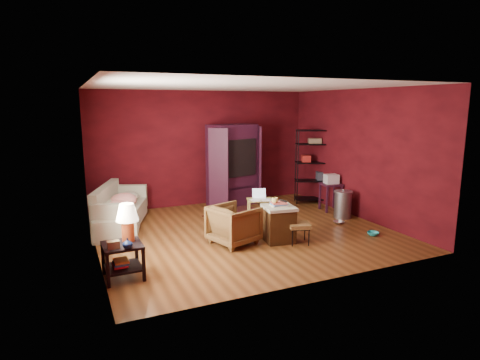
% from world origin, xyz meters
% --- Properties ---
extents(room, '(5.54, 5.04, 2.84)m').
position_xyz_m(room, '(-0.04, -0.01, 1.40)').
color(room, brown).
rests_on(room, ground).
extents(sofa, '(1.06, 2.13, 0.80)m').
position_xyz_m(sofa, '(-2.19, 1.24, 0.40)').
color(sofa, '#A6A891').
rests_on(sofa, ground).
extents(armchair, '(0.90, 0.93, 0.77)m').
position_xyz_m(armchair, '(-0.45, -0.54, 0.39)').
color(armchair, black).
rests_on(armchair, ground).
extents(pet_bowl_steel, '(0.21, 0.08, 0.21)m').
position_xyz_m(pet_bowl_steel, '(2.04, -0.32, 0.10)').
color(pet_bowl_steel, silver).
rests_on(pet_bowl_steel, ground).
extents(pet_bowl_turquoise, '(0.22, 0.09, 0.22)m').
position_xyz_m(pet_bowl_turquoise, '(2.16, -1.22, 0.11)').
color(pet_bowl_turquoise, teal).
rests_on(pet_bowl_turquoise, ground).
extents(vase, '(0.16, 0.16, 0.14)m').
position_xyz_m(vase, '(-2.43, -1.47, 0.58)').
color(vase, '#0B1738').
rests_on(vase, side_table).
extents(mug, '(0.12, 0.10, 0.12)m').
position_xyz_m(mug, '(0.25, -0.78, 0.79)').
color(mug, '#EFE275').
rests_on(mug, hamper).
extents(side_table, '(0.56, 0.56, 1.07)m').
position_xyz_m(side_table, '(-2.43, -1.20, 0.64)').
color(side_table, black).
rests_on(side_table, ground).
extents(sofa_cushions, '(1.33, 2.02, 0.79)m').
position_xyz_m(sofa_cushions, '(-2.21, 1.29, 0.39)').
color(sofa_cushions, '#A6A891').
rests_on(sofa_cushions, sofa).
extents(hamper, '(0.61, 0.61, 0.76)m').
position_xyz_m(hamper, '(0.34, -0.77, 0.34)').
color(hamper, '#40230E').
rests_on(hamper, ground).
extents(footstool, '(0.47, 0.47, 0.38)m').
position_xyz_m(footstool, '(0.62, -1.02, 0.33)').
color(footstool, black).
rests_on(footstool, ground).
extents(rug_round, '(1.88, 1.88, 0.01)m').
position_xyz_m(rug_round, '(0.17, 0.30, 0.01)').
color(rug_round, beige).
rests_on(rug_round, ground).
extents(rug_oriental, '(1.60, 1.38, 0.01)m').
position_xyz_m(rug_oriental, '(0.36, 1.21, 0.02)').
color(rug_oriental, '#431212').
rests_on(rug_oriental, ground).
extents(laptop_desk, '(0.64, 0.55, 0.67)m').
position_xyz_m(laptop_desk, '(0.63, 0.58, 0.42)').
color(laptop_desk, tan).
rests_on(laptop_desk, ground).
extents(tv_armoire, '(1.52, 1.08, 1.99)m').
position_xyz_m(tv_armoire, '(0.64, 2.06, 1.04)').
color(tv_armoire, '#350F22').
rests_on(tv_armoire, ground).
extents(wire_shelving, '(0.99, 0.72, 1.85)m').
position_xyz_m(wire_shelving, '(2.61, 1.47, 1.02)').
color(wire_shelving, black).
rests_on(wire_shelving, ground).
extents(small_stand, '(0.49, 0.49, 0.86)m').
position_xyz_m(small_stand, '(2.53, 0.64, 0.64)').
color(small_stand, '#350F22').
rests_on(small_stand, ground).
extents(trash_can, '(0.53, 0.53, 0.65)m').
position_xyz_m(trash_can, '(2.40, 0.02, 0.30)').
color(trash_can, gray).
rests_on(trash_can, ground).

